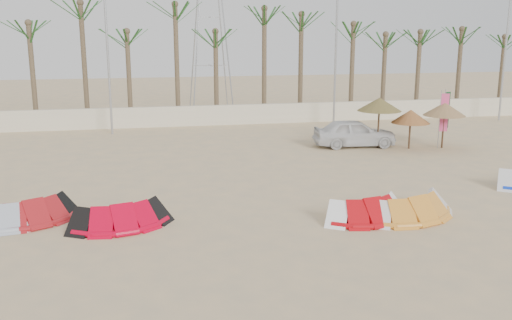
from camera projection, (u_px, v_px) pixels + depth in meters
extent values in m
plane|color=tan|center=(297.00, 250.00, 16.43)|extent=(120.00, 120.00, 0.00)
cube|color=beige|center=(207.00, 115.00, 37.28)|extent=(60.00, 0.30, 1.30)
cylinder|color=brown|center=(143.00, 75.00, 37.35)|extent=(0.32, 0.32, 6.50)
ellipsoid|color=#194719|center=(141.00, 24.00, 36.61)|extent=(4.00, 4.00, 2.40)
cylinder|color=brown|center=(291.00, 72.00, 39.29)|extent=(0.32, 0.32, 6.50)
ellipsoid|color=#194719|center=(291.00, 24.00, 38.55)|extent=(4.00, 4.00, 2.40)
cylinder|color=brown|center=(424.00, 70.00, 41.23)|extent=(0.32, 0.32, 6.50)
ellipsoid|color=#194719|center=(427.00, 24.00, 40.49)|extent=(4.00, 4.00, 2.40)
cylinder|color=#A5A8AD|center=(107.00, 41.00, 33.11)|extent=(0.14, 0.14, 11.00)
cylinder|color=#A5A8AD|center=(336.00, 40.00, 35.83)|extent=(0.14, 0.14, 11.00)
cylinder|color=#A5A8AD|center=(507.00, 39.00, 38.16)|extent=(0.14, 0.14, 11.00)
cube|color=white|center=(40.00, 215.00, 18.69)|extent=(0.81, 1.20, 0.40)
cylinder|color=#A4161B|center=(33.00, 220.00, 18.66)|extent=(2.57, 1.53, 0.20)
cube|color=black|center=(73.00, 213.00, 18.96)|extent=(1.05, 1.25, 0.40)
cylinder|color=red|center=(121.00, 225.00, 18.22)|extent=(2.91, 0.95, 0.20)
cube|color=black|center=(78.00, 222.00, 18.02)|extent=(0.86, 1.22, 0.40)
cube|color=black|center=(163.00, 217.00, 18.54)|extent=(0.86, 1.22, 0.40)
cylinder|color=#B9090F|center=(369.00, 218.00, 18.84)|extent=(2.76, 0.74, 0.20)
cube|color=white|center=(332.00, 216.00, 18.66)|extent=(0.80, 1.20, 0.40)
cube|color=white|center=(403.00, 211.00, 19.14)|extent=(0.80, 1.20, 0.40)
cylinder|color=orange|center=(410.00, 216.00, 19.13)|extent=(3.24, 1.22, 0.20)
cube|color=silver|center=(367.00, 213.00, 18.90)|extent=(0.91, 1.23, 0.40)
cube|color=silver|center=(450.00, 208.00, 19.48)|extent=(0.91, 1.23, 0.40)
cube|color=silver|center=(502.00, 182.00, 22.70)|extent=(0.76, 1.18, 0.40)
cylinder|color=#4C331E|center=(378.00, 124.00, 30.14)|extent=(0.10, 0.10, 2.58)
cone|color=olive|center=(379.00, 104.00, 29.90)|extent=(2.33, 2.33, 0.70)
cylinder|color=#4C331E|center=(443.00, 126.00, 30.10)|extent=(0.10, 0.10, 2.34)
cone|color=#9F794D|center=(445.00, 109.00, 29.89)|extent=(2.20, 2.20, 0.70)
cylinder|color=#4C331E|center=(410.00, 130.00, 29.99)|extent=(0.10, 0.10, 1.97)
cone|color=#9F6031|center=(411.00, 116.00, 29.82)|extent=(2.02, 2.02, 0.70)
cylinder|color=#A5A8AD|center=(440.00, 119.00, 30.00)|extent=(0.04, 0.04, 3.08)
cube|color=#DF457F|center=(444.00, 112.00, 29.96)|extent=(0.41, 0.13, 2.00)
cylinder|color=#A5A8AD|center=(444.00, 117.00, 30.76)|extent=(0.04, 0.04, 3.06)
cube|color=#0B3D1C|center=(448.00, 110.00, 30.72)|extent=(0.40, 0.18, 1.99)
imported|color=silver|center=(354.00, 133.00, 30.56)|extent=(4.52, 2.13, 1.49)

